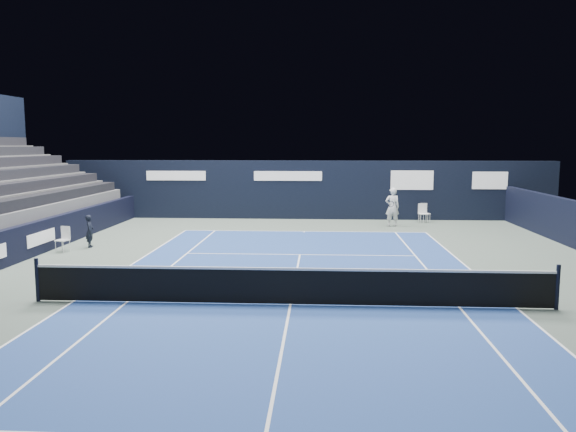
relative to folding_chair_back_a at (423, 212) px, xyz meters
name	(u,v)px	position (x,y,z in m)	size (l,w,h in m)	color
ground	(294,285)	(-5.95, -13.32, -0.54)	(48.00, 48.00, 0.00)	#4A584F
court_surface	(290,305)	(-5.95, -15.32, -0.54)	(10.97, 23.77, 0.01)	navy
folding_chair_back_a	(423,212)	(0.00, 0.00, 0.00)	(0.48, 0.47, 0.96)	silver
folding_chair_back_b	(424,211)	(0.09, 0.08, 0.00)	(0.54, 0.53, 0.96)	silver
line_judge_chair	(64,237)	(-14.71, -8.76, -0.02)	(0.51, 0.50, 0.93)	white
line_judge	(90,231)	(-14.11, -7.85, 0.08)	(0.46, 0.30, 1.25)	black
court_markings	(290,305)	(-5.95, -15.32, -0.53)	(11.03, 23.83, 0.00)	white
tennis_net	(290,285)	(-5.95, -15.32, -0.04)	(12.90, 0.10, 1.10)	black
back_sponsor_wall	(307,190)	(-5.94, 1.18, 1.01)	(26.00, 0.63, 3.10)	black
side_barrier_left	(37,238)	(-15.44, -9.35, 0.06)	(0.33, 22.00, 1.20)	black
tennis_player	(392,207)	(-1.74, -1.51, 0.40)	(0.73, 0.87, 1.88)	silver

